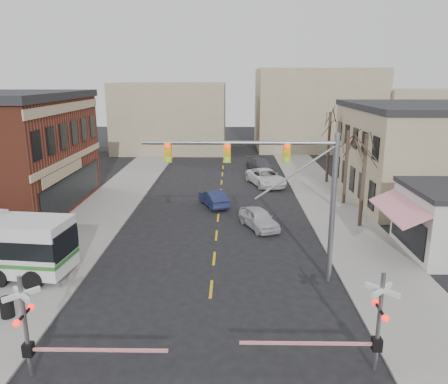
{
  "coord_description": "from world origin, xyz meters",
  "views": [
    {
      "loc": [
        1.03,
        -18.65,
        10.66
      ],
      "look_at": [
        0.56,
        8.66,
        3.5
      ],
      "focal_mm": 35.0,
      "sensor_mm": 36.0,
      "label": 1
    }
  ],
  "objects_px": {
    "traffic_signal_mast": "(281,177)",
    "car_a": "(259,218)",
    "pedestrian_near": "(65,247)",
    "rr_crossing_west": "(37,328)",
    "rr_crossing_east": "(367,323)",
    "car_c": "(266,177)",
    "car_d": "(260,164)",
    "car_b": "(214,198)",
    "pedestrian_far": "(31,239)",
    "trash_bin": "(7,307)"
  },
  "relations": [
    {
      "from": "car_d",
      "to": "car_a",
      "type": "bearing_deg",
      "value": -114.69
    },
    {
      "from": "trash_bin",
      "to": "pedestrian_far",
      "type": "distance_m",
      "value": 8.03
    },
    {
      "from": "rr_crossing_west",
      "to": "traffic_signal_mast",
      "type": "bearing_deg",
      "value": 40.4
    },
    {
      "from": "traffic_signal_mast",
      "to": "pedestrian_far",
      "type": "xyz_separation_m",
      "value": [
        -14.99,
        3.48,
        -4.76
      ]
    },
    {
      "from": "car_a",
      "to": "car_b",
      "type": "relative_size",
      "value": 1.02
    },
    {
      "from": "rr_crossing_east",
      "to": "car_c",
      "type": "distance_m",
      "value": 29.27
    },
    {
      "from": "car_c",
      "to": "pedestrian_far",
      "type": "xyz_separation_m",
      "value": [
        -15.98,
        -18.22,
        0.16
      ]
    },
    {
      "from": "traffic_signal_mast",
      "to": "rr_crossing_west",
      "type": "distance_m",
      "value": 13.0
    },
    {
      "from": "rr_crossing_west",
      "to": "car_a",
      "type": "height_order",
      "value": "rr_crossing_west"
    },
    {
      "from": "rr_crossing_west",
      "to": "car_d",
      "type": "bearing_deg",
      "value": 74.48
    },
    {
      "from": "trash_bin",
      "to": "car_a",
      "type": "distance_m",
      "value": 17.61
    },
    {
      "from": "car_c",
      "to": "traffic_signal_mast",
      "type": "bearing_deg",
      "value": -109.59
    },
    {
      "from": "car_a",
      "to": "pedestrian_far",
      "type": "relative_size",
      "value": 2.52
    },
    {
      "from": "rr_crossing_east",
      "to": "car_d",
      "type": "xyz_separation_m",
      "value": [
        -1.59,
        36.7,
        -1.27
      ]
    },
    {
      "from": "car_b",
      "to": "car_c",
      "type": "xyz_separation_m",
      "value": [
        5.05,
        7.61,
        0.12
      ]
    },
    {
      "from": "trash_bin",
      "to": "pedestrian_near",
      "type": "bearing_deg",
      "value": 86.74
    },
    {
      "from": "traffic_signal_mast",
      "to": "car_a",
      "type": "bearing_deg",
      "value": 93.54
    },
    {
      "from": "car_a",
      "to": "car_d",
      "type": "bearing_deg",
      "value": 63.8
    },
    {
      "from": "car_c",
      "to": "pedestrian_near",
      "type": "xyz_separation_m",
      "value": [
        -13.33,
        -19.68,
        0.22
      ]
    },
    {
      "from": "rr_crossing_east",
      "to": "car_a",
      "type": "relative_size",
      "value": 1.3
    },
    {
      "from": "traffic_signal_mast",
      "to": "pedestrian_near",
      "type": "xyz_separation_m",
      "value": [
        -12.34,
        2.01,
        -4.7
      ]
    },
    {
      "from": "rr_crossing_east",
      "to": "pedestrian_far",
      "type": "height_order",
      "value": "rr_crossing_east"
    },
    {
      "from": "pedestrian_far",
      "to": "car_a",
      "type": "bearing_deg",
      "value": -45.34
    },
    {
      "from": "traffic_signal_mast",
      "to": "rr_crossing_east",
      "type": "xyz_separation_m",
      "value": [
        2.45,
        -7.52,
        -3.77
      ]
    },
    {
      "from": "car_b",
      "to": "car_d",
      "type": "distance_m",
      "value": 15.87
    },
    {
      "from": "car_a",
      "to": "car_b",
      "type": "height_order",
      "value": "car_a"
    },
    {
      "from": "traffic_signal_mast",
      "to": "pedestrian_near",
      "type": "height_order",
      "value": "traffic_signal_mast"
    },
    {
      "from": "pedestrian_far",
      "to": "pedestrian_near",
      "type": "bearing_deg",
      "value": -93.4
    },
    {
      "from": "traffic_signal_mast",
      "to": "car_b",
      "type": "height_order",
      "value": "traffic_signal_mast"
    },
    {
      "from": "car_d",
      "to": "pedestrian_near",
      "type": "bearing_deg",
      "value": -136.75
    },
    {
      "from": "car_a",
      "to": "rr_crossing_east",
      "type": "bearing_deg",
      "value": -101.83
    },
    {
      "from": "traffic_signal_mast",
      "to": "car_d",
      "type": "relative_size",
      "value": 2.06
    },
    {
      "from": "rr_crossing_west",
      "to": "car_a",
      "type": "bearing_deg",
      "value": 61.64
    },
    {
      "from": "rr_crossing_east",
      "to": "car_b",
      "type": "bearing_deg",
      "value": 106.77
    },
    {
      "from": "car_b",
      "to": "rr_crossing_east",
      "type": "bearing_deg",
      "value": 85.39
    },
    {
      "from": "rr_crossing_east",
      "to": "car_a",
      "type": "xyz_separation_m",
      "value": [
        -2.98,
        16.04,
        -1.24
      ]
    },
    {
      "from": "car_a",
      "to": "car_c",
      "type": "xyz_separation_m",
      "value": [
        1.52,
        13.17,
        0.09
      ]
    },
    {
      "from": "trash_bin",
      "to": "car_c",
      "type": "xyz_separation_m",
      "value": [
        13.68,
        25.91,
        0.23
      ]
    },
    {
      "from": "rr_crossing_west",
      "to": "car_d",
      "type": "height_order",
      "value": "rr_crossing_west"
    },
    {
      "from": "rr_crossing_west",
      "to": "rr_crossing_east",
      "type": "xyz_separation_m",
      "value": [
        11.93,
        0.55,
        0.0
      ]
    },
    {
      "from": "car_a",
      "to": "car_d",
      "type": "xyz_separation_m",
      "value": [
        1.39,
        20.66,
        -0.03
      ]
    },
    {
      "from": "car_c",
      "to": "rr_crossing_west",
      "type": "bearing_deg",
      "value": -126.36
    },
    {
      "from": "car_d",
      "to": "pedestrian_near",
      "type": "relative_size",
      "value": 2.64
    },
    {
      "from": "trash_bin",
      "to": "car_d",
      "type": "distance_m",
      "value": 36.03
    },
    {
      "from": "traffic_signal_mast",
      "to": "rr_crossing_east",
      "type": "relative_size",
      "value": 1.78
    },
    {
      "from": "car_c",
      "to": "car_d",
      "type": "height_order",
      "value": "car_c"
    },
    {
      "from": "traffic_signal_mast",
      "to": "car_a",
      "type": "xyz_separation_m",
      "value": [
        -0.53,
        8.52,
        -5.01
      ]
    },
    {
      "from": "car_d",
      "to": "rr_crossing_west",
      "type": "bearing_deg",
      "value": -126.35
    },
    {
      "from": "rr_crossing_west",
      "to": "pedestrian_near",
      "type": "relative_size",
      "value": 3.05
    },
    {
      "from": "traffic_signal_mast",
      "to": "pedestrian_far",
      "type": "relative_size",
      "value": 5.84
    }
  ]
}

